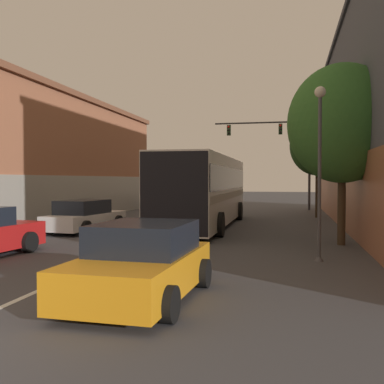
{
  "coord_description": "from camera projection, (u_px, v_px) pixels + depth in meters",
  "views": [
    {
      "loc": [
        5.04,
        -4.24,
        2.29
      ],
      "look_at": [
        0.67,
        15.76,
        1.71
      ],
      "focal_mm": 42.0,
      "sensor_mm": 36.0,
      "label": 1
    }
  ],
  "objects": [
    {
      "name": "lane_center_line",
      "position": [
        185.0,
        226.0,
        22.08
      ],
      "size": [
        0.14,
        46.4,
        0.01
      ],
      "color": "silver",
      "rests_on": "ground_plane"
    },
    {
      "name": "building_left_brick",
      "position": [
        2.0,
        156.0,
        26.19
      ],
      "size": [
        10.26,
        24.38,
        7.12
      ],
      "color": "#A86647",
      "rests_on": "ground_plane"
    },
    {
      "name": "bus",
      "position": [
        205.0,
        188.0,
        21.82
      ],
      "size": [
        2.95,
        12.52,
        3.34
      ],
      "rotation": [
        0.0,
        0.0,
        1.58
      ],
      "color": "silver",
      "rests_on": "ground_plane"
    },
    {
      "name": "hatchback_foreground",
      "position": [
        141.0,
        263.0,
        8.6
      ],
      "size": [
        2.26,
        4.0,
        1.45
      ],
      "rotation": [
        0.0,
        0.0,
        1.53
      ],
      "color": "orange",
      "rests_on": "ground_plane"
    },
    {
      "name": "parked_car_left_near",
      "position": [
        174.0,
        201.0,
        34.77
      ],
      "size": [
        2.16,
        4.2,
        1.36
      ],
      "rotation": [
        0.0,
        0.0,
        1.59
      ],
      "color": "navy",
      "rests_on": "ground_plane"
    },
    {
      "name": "parked_car_left_far",
      "position": [
        85.0,
        217.0,
        19.75
      ],
      "size": [
        2.35,
        4.59,
        1.39
      ],
      "rotation": [
        0.0,
        0.0,
        1.45
      ],
      "color": "silver",
      "rests_on": "ground_plane"
    },
    {
      "name": "traffic_signal_gantry",
      "position": [
        282.0,
        144.0,
        33.87
      ],
      "size": [
        7.23,
        0.36,
        6.92
      ],
      "color": "#333338",
      "rests_on": "ground_plane"
    },
    {
      "name": "street_lamp",
      "position": [
        320.0,
        161.0,
        12.47
      ],
      "size": [
        0.32,
        0.32,
        4.87
      ],
      "color": "#47474C",
      "rests_on": "ground_plane"
    },
    {
      "name": "street_tree_near",
      "position": [
        342.0,
        124.0,
        15.55
      ],
      "size": [
        3.77,
        3.39,
        6.31
      ],
      "color": "#3D2D1E",
      "rests_on": "ground_plane"
    },
    {
      "name": "street_tree_far",
      "position": [
        318.0,
        146.0,
        26.82
      ],
      "size": [
        3.28,
        2.96,
        6.14
      ],
      "color": "#3D2D1E",
      "rests_on": "ground_plane"
    }
  ]
}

